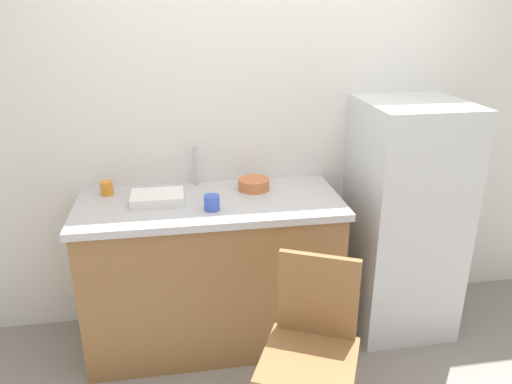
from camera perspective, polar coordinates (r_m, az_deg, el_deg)
name	(u,v)px	position (r m, az deg, el deg)	size (l,w,h in m)	color
back_wall	(259,106)	(2.95, 0.37, 9.87)	(4.80, 0.10, 2.66)	silver
cabinet_base	(212,275)	(2.91, -5.09, -9.50)	(1.40, 0.60, 0.86)	olive
countertop	(210,203)	(2.71, -5.40, -1.31)	(1.44, 0.64, 0.04)	#B7B7BC
faucet	(195,166)	(2.89, -7.09, 3.00)	(0.02, 0.02, 0.23)	#B7B7BC
refrigerator	(403,219)	(3.07, 16.68, -2.97)	(0.57, 0.60, 1.40)	silver
chair	(311,347)	(2.27, 6.42, -17.43)	(0.53, 0.53, 0.89)	olive
dish_tray	(157,198)	(2.71, -11.33, -0.65)	(0.28, 0.20, 0.05)	white
terracotta_bowl	(254,184)	(2.83, -0.28, 0.92)	(0.18, 0.18, 0.06)	#C67042
cup_orange	(107,188)	(2.88, -16.87, 0.45)	(0.07, 0.07, 0.08)	orange
cup_blue	(212,203)	(2.56, -5.13, -1.22)	(0.08, 0.08, 0.08)	blue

